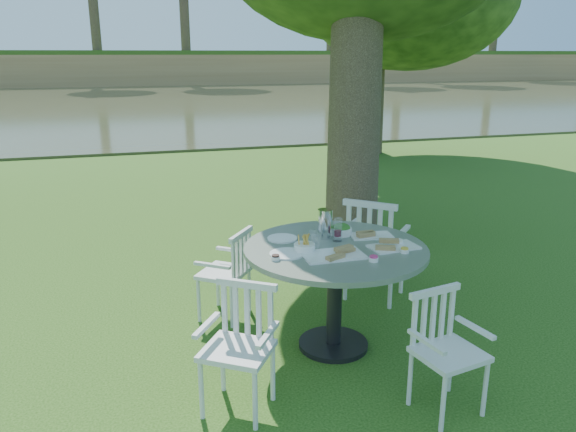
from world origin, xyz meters
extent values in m
plane|color=#1A3E0D|center=(0.00, 0.00, 0.00)|extent=(140.00, 140.00, 0.00)
cylinder|color=black|center=(0.10, -0.74, 0.02)|extent=(0.56, 0.56, 0.04)
cylinder|color=black|center=(0.10, -0.74, 0.43)|extent=(0.12, 0.12, 0.77)
cylinder|color=#5F6C5A|center=(0.10, -0.74, 0.83)|extent=(1.42, 1.42, 0.04)
cylinder|color=silver|center=(1.13, 0.06, 0.25)|extent=(0.04, 0.04, 0.50)
cylinder|color=silver|center=(0.81, 0.36, 0.25)|extent=(0.04, 0.04, 0.50)
cylinder|color=silver|center=(0.86, -0.23, 0.25)|extent=(0.04, 0.04, 0.50)
cylinder|color=silver|center=(0.54, 0.07, 0.25)|extent=(0.04, 0.04, 0.50)
cube|color=silver|center=(0.83, 0.07, 0.52)|extent=(0.69, 0.68, 0.04)
cube|color=silver|center=(0.68, -0.10, 0.75)|extent=(0.40, 0.38, 0.51)
cylinder|color=silver|center=(-0.66, 0.30, 0.20)|extent=(0.03, 0.03, 0.40)
cylinder|color=silver|center=(-0.87, 0.01, 0.20)|extent=(0.03, 0.03, 0.40)
cylinder|color=silver|center=(-0.40, 0.10, 0.20)|extent=(0.03, 0.03, 0.40)
cylinder|color=silver|center=(-0.62, -0.18, 0.20)|extent=(0.03, 0.03, 0.40)
cube|color=silver|center=(-0.64, 0.06, 0.42)|extent=(0.55, 0.56, 0.04)
cube|color=silver|center=(-0.50, -0.05, 0.61)|extent=(0.28, 0.35, 0.41)
cylinder|color=silver|center=(-1.05, -1.36, 0.21)|extent=(0.03, 0.03, 0.42)
cylinder|color=silver|center=(-0.75, -1.58, 0.21)|extent=(0.03, 0.03, 0.42)
cylinder|color=silver|center=(-0.87, -1.09, 0.21)|extent=(0.03, 0.03, 0.42)
cylinder|color=silver|center=(-0.56, -1.30, 0.21)|extent=(0.03, 0.03, 0.42)
cube|color=silver|center=(-0.81, -1.33, 0.43)|extent=(0.57, 0.56, 0.04)
cube|color=silver|center=(-0.70, -1.18, 0.63)|extent=(0.37, 0.27, 0.43)
cylinder|color=silver|center=(0.36, -1.93, 0.20)|extent=(0.03, 0.03, 0.40)
cylinder|color=silver|center=(0.71, -1.87, 0.20)|extent=(0.03, 0.03, 0.40)
cylinder|color=silver|center=(0.30, -1.62, 0.20)|extent=(0.03, 0.03, 0.40)
cylinder|color=silver|center=(0.65, -1.56, 0.20)|extent=(0.03, 0.03, 0.40)
cube|color=silver|center=(0.51, -1.75, 0.42)|extent=(0.47, 0.44, 0.04)
cube|color=silver|center=(0.47, -1.57, 0.60)|extent=(0.41, 0.11, 0.41)
cube|color=white|center=(0.01, -0.93, 0.86)|extent=(0.45, 0.27, 0.02)
cube|color=white|center=(0.52, -0.89, 0.86)|extent=(0.39, 0.24, 0.01)
cube|color=white|center=(0.47, -0.59, 0.86)|extent=(0.36, 0.23, 0.01)
cylinder|color=white|center=(-0.31, -0.79, 0.86)|extent=(0.26, 0.26, 0.01)
cylinder|color=white|center=(-0.24, -0.44, 0.86)|extent=(0.24, 0.24, 0.01)
cylinder|color=white|center=(-0.16, -0.78, 0.89)|extent=(0.16, 0.16, 0.06)
cylinder|color=white|center=(0.26, -0.47, 0.88)|extent=(0.18, 0.18, 0.06)
cylinder|color=silver|center=(0.10, -0.51, 0.97)|extent=(0.12, 0.12, 0.24)
cylinder|color=white|center=(0.17, -0.61, 0.95)|extent=(0.07, 0.07, 0.19)
cylinder|color=white|center=(-0.04, -0.61, 0.91)|extent=(0.06, 0.06, 0.10)
cylinder|color=white|center=(-0.07, -0.76, 0.91)|extent=(0.07, 0.07, 0.12)
cylinder|color=white|center=(0.25, -1.11, 0.87)|extent=(0.07, 0.07, 0.03)
cylinder|color=white|center=(0.54, -1.01, 0.87)|extent=(0.07, 0.07, 0.03)
cylinder|color=white|center=(0.59, -0.83, 0.87)|extent=(0.07, 0.07, 0.03)
cylinder|color=white|center=(-0.42, -0.88, 0.87)|extent=(0.06, 0.06, 0.03)
cube|color=#373A22|center=(0.00, 23.00, 0.00)|extent=(100.00, 28.00, 0.12)
cube|color=#9A7447|center=(0.00, 38.50, 1.10)|extent=(100.00, 3.00, 2.20)
cube|color=#1A3E0D|center=(0.00, 46.00, 2.35)|extent=(100.00, 18.00, 0.30)
camera|label=1|loc=(-1.43, -4.54, 2.29)|focal=35.00mm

